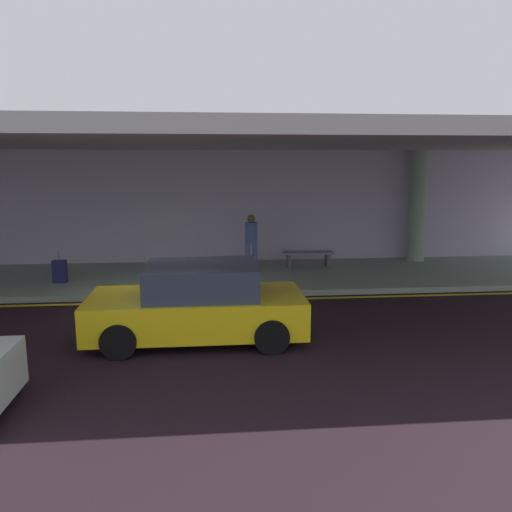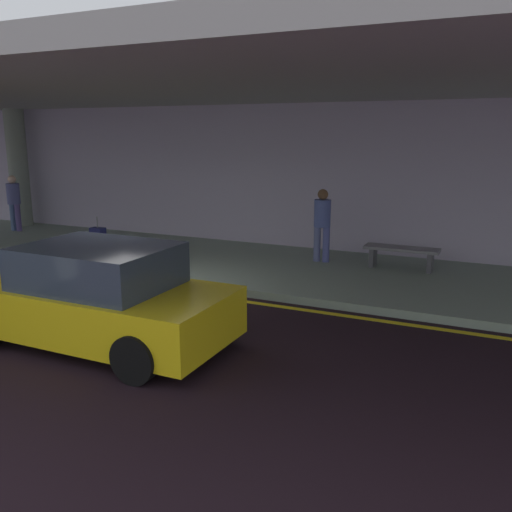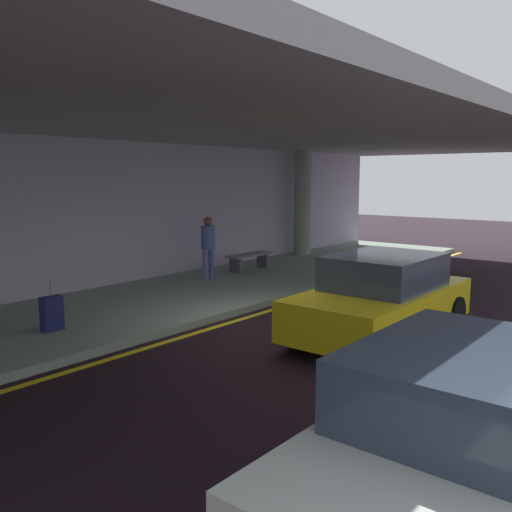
{
  "view_description": "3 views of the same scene",
  "coord_description": "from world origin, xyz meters",
  "px_view_note": "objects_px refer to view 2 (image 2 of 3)",
  "views": [
    {
      "loc": [
        1.08,
        -11.43,
        3.4
      ],
      "look_at": [
        2.4,
        2.49,
        0.8
      ],
      "focal_mm": 35.35,
      "sensor_mm": 36.0,
      "label": 1
    },
    {
      "loc": [
        6.21,
        -7.97,
        3.07
      ],
      "look_at": [
        1.95,
        1.2,
        0.78
      ],
      "focal_mm": 38.26,
      "sensor_mm": 36.0,
      "label": 2
    },
    {
      "loc": [
        -8.01,
        -6.37,
        2.87
      ],
      "look_at": [
        1.28,
        1.29,
        1.13
      ],
      "focal_mm": 38.32,
      "sensor_mm": 36.0,
      "label": 3
    }
  ],
  "objects_px": {
    "car_yellow_taxi": "(96,297)",
    "person_waiting_for_ride": "(322,220)",
    "support_column_far_left": "(18,168)",
    "suitcase_upright_primary": "(98,240)",
    "traveler_with_luggage": "(14,199)",
    "bench_metal": "(401,253)"
  },
  "relations": [
    {
      "from": "car_yellow_taxi",
      "to": "person_waiting_for_ride",
      "type": "height_order",
      "value": "person_waiting_for_ride"
    },
    {
      "from": "traveler_with_luggage",
      "to": "suitcase_upright_primary",
      "type": "bearing_deg",
      "value": -61.0
    },
    {
      "from": "traveler_with_luggage",
      "to": "bench_metal",
      "type": "bearing_deg",
      "value": -43.31
    },
    {
      "from": "car_yellow_taxi",
      "to": "traveler_with_luggage",
      "type": "relative_size",
      "value": 2.44
    },
    {
      "from": "support_column_far_left",
      "to": "bench_metal",
      "type": "xyz_separation_m",
      "value": [
        12.19,
        -0.76,
        -1.47
      ]
    },
    {
      "from": "car_yellow_taxi",
      "to": "traveler_with_luggage",
      "type": "height_order",
      "value": "traveler_with_luggage"
    },
    {
      "from": "support_column_far_left",
      "to": "person_waiting_for_ride",
      "type": "height_order",
      "value": "support_column_far_left"
    },
    {
      "from": "suitcase_upright_primary",
      "to": "bench_metal",
      "type": "relative_size",
      "value": 0.56
    },
    {
      "from": "traveler_with_luggage",
      "to": "bench_metal",
      "type": "xyz_separation_m",
      "value": [
        11.55,
        0.1,
        -0.61
      ]
    },
    {
      "from": "car_yellow_taxi",
      "to": "suitcase_upright_primary",
      "type": "relative_size",
      "value": 4.56
    },
    {
      "from": "support_column_far_left",
      "to": "bench_metal",
      "type": "bearing_deg",
      "value": -3.55
    },
    {
      "from": "bench_metal",
      "to": "car_yellow_taxi",
      "type": "bearing_deg",
      "value": -119.32
    },
    {
      "from": "person_waiting_for_ride",
      "to": "bench_metal",
      "type": "distance_m",
      "value": 1.91
    },
    {
      "from": "support_column_far_left",
      "to": "traveler_with_luggage",
      "type": "relative_size",
      "value": 2.17
    },
    {
      "from": "car_yellow_taxi",
      "to": "bench_metal",
      "type": "distance_m",
      "value": 6.82
    },
    {
      "from": "support_column_far_left",
      "to": "traveler_with_luggage",
      "type": "distance_m",
      "value": 1.38
    },
    {
      "from": "car_yellow_taxi",
      "to": "traveler_with_luggage",
      "type": "distance_m",
      "value": 10.08
    },
    {
      "from": "traveler_with_luggage",
      "to": "support_column_far_left",
      "type": "bearing_deg",
      "value": 83.24
    },
    {
      "from": "car_yellow_taxi",
      "to": "person_waiting_for_ride",
      "type": "xyz_separation_m",
      "value": [
        1.53,
        5.87,
        0.4
      ]
    },
    {
      "from": "support_column_far_left",
      "to": "suitcase_upright_primary",
      "type": "relative_size",
      "value": 4.06
    },
    {
      "from": "person_waiting_for_ride",
      "to": "suitcase_upright_primary",
      "type": "height_order",
      "value": "person_waiting_for_ride"
    },
    {
      "from": "suitcase_upright_primary",
      "to": "bench_metal",
      "type": "distance_m",
      "value": 7.34
    }
  ]
}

